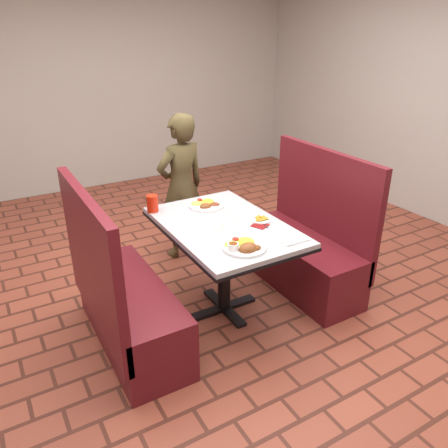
{
  "coord_description": "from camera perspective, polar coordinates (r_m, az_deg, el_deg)",
  "views": [
    {
      "loc": [
        -1.46,
        -2.52,
        2.07
      ],
      "look_at": [
        0.0,
        0.0,
        0.75
      ],
      "focal_mm": 35.0,
      "sensor_mm": 36.0,
      "label": 1
    }
  ],
  "objects": [
    {
      "name": "red_tumbler",
      "position": [
        3.44,
        -9.33,
        2.66
      ],
      "size": [
        0.09,
        0.09,
        0.13
      ],
      "primitive_type": "cylinder",
      "color": "red",
      "rests_on": "dining_table"
    },
    {
      "name": "booth_bench_right",
      "position": [
        3.8,
        10.47,
        -3.28
      ],
      "size": [
        0.47,
        1.2,
        1.17
      ],
      "color": "maroon",
      "rests_on": "ground"
    },
    {
      "name": "spoon_utensil",
      "position": [
        3.19,
        5.29,
        -0.09
      ],
      "size": [
        0.03,
        0.13,
        0.0
      ],
      "primitive_type": "cube",
      "rotation": [
        0.0,
        0.0,
        -0.15
      ],
      "color": "silver",
      "rests_on": "dining_table"
    },
    {
      "name": "booth_bench_left",
      "position": [
        3.13,
        -12.94,
        -10.1
      ],
      "size": [
        0.47,
        1.2,
        1.17
      ],
      "color": "maroon",
      "rests_on": "ground"
    },
    {
      "name": "paper_napkin",
      "position": [
        3.0,
        8.9,
        -1.87
      ],
      "size": [
        0.21,
        0.16,
        0.01
      ],
      "primitive_type": "cube",
      "rotation": [
        0.0,
        0.0,
        -0.01
      ],
      "color": "white",
      "rests_on": "dining_table"
    },
    {
      "name": "far_dinner_plate",
      "position": [
        3.51,
        -2.39,
        2.74
      ],
      "size": [
        0.28,
        0.28,
        0.07
      ],
      "rotation": [
        0.0,
        0.0,
        0.39
      ],
      "color": "white",
      "rests_on": "dining_table"
    },
    {
      "name": "knife_utensil",
      "position": [
        2.89,
        3.15,
        -2.59
      ],
      "size": [
        0.04,
        0.19,
        0.0
      ],
      "primitive_type": "cube",
      "rotation": [
        0.0,
        0.0,
        -0.16
      ],
      "color": "#B7B8BC",
      "rests_on": "dining_table"
    },
    {
      "name": "dining_table",
      "position": [
        3.24,
        0.0,
        -1.55
      ],
      "size": [
        0.81,
        1.21,
        0.75
      ],
      "color": "#ADAEB1",
      "rests_on": "ground"
    },
    {
      "name": "maroon_napkin",
      "position": [
        3.18,
        4.74,
        -0.19
      ],
      "size": [
        0.14,
        0.14,
        0.0
      ],
      "primitive_type": "cube",
      "rotation": [
        0.0,
        0.0,
        0.42
      ],
      "color": "maroon",
      "rests_on": "dining_table"
    },
    {
      "name": "fork_utensil",
      "position": [
        2.86,
        2.43,
        -2.88
      ],
      "size": [
        0.04,
        0.15,
        0.0
      ],
      "primitive_type": "cube",
      "rotation": [
        0.0,
        0.0,
        -0.18
      ],
      "color": "#BBBBBF",
      "rests_on": "dining_table"
    },
    {
      "name": "diner_person",
      "position": [
        4.13,
        -5.59,
        4.79
      ],
      "size": [
        0.55,
        0.41,
        1.38
      ],
      "primitive_type": "imported",
      "rotation": [
        0.0,
        0.0,
        3.31
      ],
      "color": "brown",
      "rests_on": "ground"
    },
    {
      "name": "room",
      "position": [
        2.92,
        0.0,
        21.3
      ],
      "size": [
        7.0,
        7.04,
        2.82
      ],
      "color": "brown",
      "rests_on": "ground"
    },
    {
      "name": "near_dinner_plate",
      "position": [
        2.83,
        2.63,
        -2.64
      ],
      "size": [
        0.3,
        0.3,
        0.09
      ],
      "rotation": [
        0.0,
        0.0,
        -0.29
      ],
      "color": "white",
      "rests_on": "dining_table"
    },
    {
      "name": "lettuce_shreds",
      "position": [
        3.26,
        0.08,
        0.54
      ],
      "size": [
        0.28,
        0.32,
        0.0
      ],
      "primitive_type": null,
      "color": "#83C34E",
      "rests_on": "dining_table"
    },
    {
      "name": "plantain_plate",
      "position": [
        3.26,
        4.84,
        0.64
      ],
      "size": [
        0.16,
        0.16,
        0.02
      ],
      "rotation": [
        0.0,
        0.0,
        -0.02
      ],
      "color": "white",
      "rests_on": "dining_table"
    }
  ]
}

